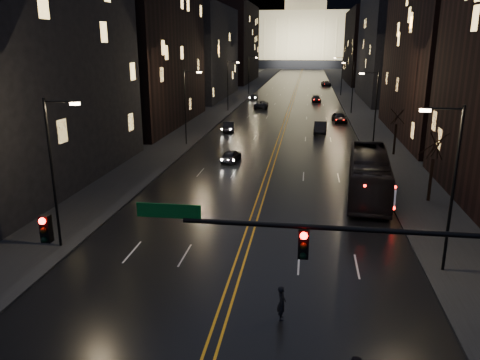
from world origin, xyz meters
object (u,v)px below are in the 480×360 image
at_px(oncoming_car_a, 231,156).
at_px(receding_car_a, 320,127).
at_px(bus, 369,175).
at_px(pedestrian_a, 282,303).
at_px(traffic_signal, 378,262).
at_px(oncoming_car_b, 229,127).

distance_m(oncoming_car_a, receding_car_a, 20.32).
bearing_deg(bus, oncoming_car_a, 148.38).
xyz_separation_m(bus, pedestrian_a, (-5.85, -18.80, -0.96)).
relative_size(oncoming_car_a, receding_car_a, 0.81).
xyz_separation_m(oncoming_car_a, receding_car_a, (9.54, 17.95, 0.13)).
relative_size(traffic_signal, pedestrian_a, 10.66).
height_order(traffic_signal, receding_car_a, traffic_signal).
height_order(oncoming_car_a, oncoming_car_b, oncoming_car_b).
bearing_deg(oncoming_car_b, oncoming_car_a, 92.58).
xyz_separation_m(bus, oncoming_car_b, (-15.96, 26.92, -1.07)).
relative_size(traffic_signal, receding_car_a, 3.59).
distance_m(traffic_signal, oncoming_car_a, 34.47).
bearing_deg(oncoming_car_b, receding_car_a, 174.91).
height_order(bus, oncoming_car_b, bus).
relative_size(receding_car_a, pedestrian_a, 2.97).
xyz_separation_m(receding_car_a, pedestrian_a, (-2.60, -46.31, 0.02)).
bearing_deg(pedestrian_a, bus, -23.89).
height_order(oncoming_car_a, pedestrian_a, pedestrian_a).
distance_m(bus, oncoming_car_b, 31.31).
distance_m(traffic_signal, receding_car_a, 50.76).
distance_m(bus, receding_car_a, 27.72).
bearing_deg(traffic_signal, oncoming_car_b, 104.97).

